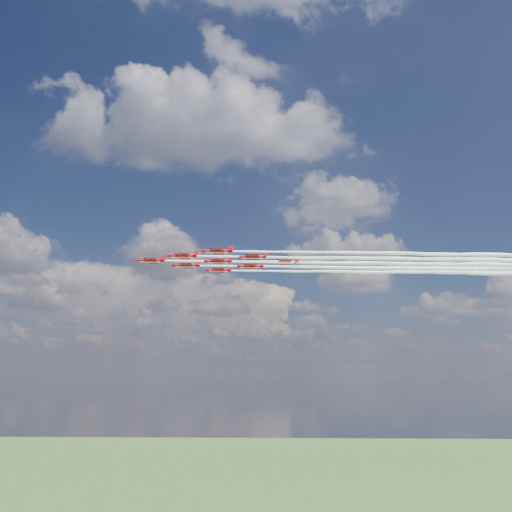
{
  "coord_description": "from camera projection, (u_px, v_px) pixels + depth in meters",
  "views": [
    {
      "loc": [
        23.23,
        -145.91,
        51.87
      ],
      "look_at": [
        18.37,
        -1.47,
        86.42
      ],
      "focal_mm": 35.0,
      "sensor_mm": 36.0,
      "label": 1
    }
  ],
  "objects": [
    {
      "name": "jet_row3_starb",
      "position": [
        405.0,
        272.0,
        165.08
      ],
      "size": [
        128.77,
        16.05,
        2.36
      ],
      "rotation": [
        0.0,
        0.0,
        0.09
      ],
      "color": "red"
    },
    {
      "name": "jet_row4_starb",
      "position": [
        442.0,
        269.0,
        159.45
      ],
      "size": [
        128.77,
        16.05,
        2.36
      ],
      "rotation": [
        0.0,
        0.0,
        0.09
      ],
      "color": "red"
    },
    {
      "name": "jet_row3_port",
      "position": [
        436.0,
        254.0,
        140.36
      ],
      "size": [
        128.77,
        16.05,
        2.36
      ],
      "rotation": [
        0.0,
        0.0,
        0.09
      ],
      "color": "red"
    },
    {
      "name": "jet_row2_starb",
      "position": [
        381.0,
        268.0,
        158.35
      ],
      "size": [
        128.77,
        16.05,
        2.36
      ],
      "rotation": [
        0.0,
        0.0,
        0.09
      ],
      "color": "red"
    },
    {
      "name": "jet_lead",
      "position": [
        355.0,
        263.0,
        151.62
      ],
      "size": [
        128.77,
        16.05,
        2.36
      ],
      "rotation": [
        0.0,
        0.0,
        0.09
      ],
      "color": "red"
    },
    {
      "name": "jet_row4_port",
      "position": [
        460.0,
        260.0,
        147.09
      ],
      "size": [
        128.77,
        16.05,
        2.36
      ],
      "rotation": [
        0.0,
        0.0,
        0.09
      ],
      "color": "red"
    },
    {
      "name": "jet_tail",
      "position": [
        483.0,
        265.0,
        153.82
      ],
      "size": [
        128.77,
        16.05,
        2.36
      ],
      "rotation": [
        0.0,
        0.0,
        0.09
      ],
      "color": "red"
    },
    {
      "name": "jet_row2_port",
      "position": [
        394.0,
        259.0,
        145.99
      ],
      "size": [
        128.77,
        16.05,
        2.36
      ],
      "rotation": [
        0.0,
        0.0,
        0.09
      ],
      "color": "red"
    },
    {
      "name": "jet_row3_centre",
      "position": [
        419.0,
        264.0,
        152.72
      ],
      "size": [
        128.77,
        16.05,
        2.36
      ],
      "rotation": [
        0.0,
        0.0,
        0.09
      ],
      "color": "red"
    }
  ]
}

